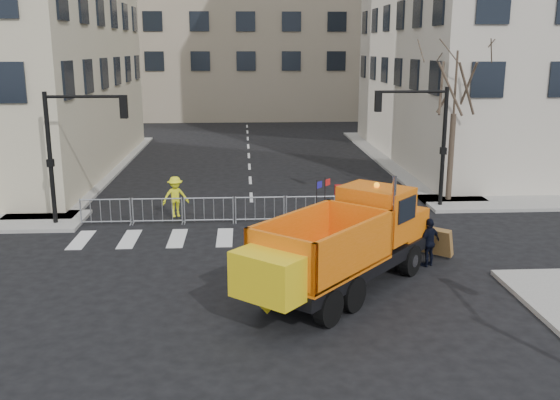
{
  "coord_description": "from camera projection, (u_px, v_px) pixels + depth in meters",
  "views": [
    {
      "loc": [
        -0.33,
        -17.34,
        7.06
      ],
      "look_at": [
        0.84,
        2.5,
        2.18
      ],
      "focal_mm": 40.0,
      "sensor_mm": 36.0,
      "label": 1
    }
  ],
  "objects": [
    {
      "name": "cop_a",
      "position": [
        391.0,
        235.0,
        21.09
      ],
      "size": [
        0.75,
        0.63,
        1.75
      ],
      "primitive_type": "imported",
      "rotation": [
        0.0,
        0.0,
        3.52
      ],
      "color": "black",
      "rests_on": "ground"
    },
    {
      "name": "traffic_light_left",
      "position": [
        50.0,
        160.0,
        24.69
      ],
      "size": [
        0.18,
        0.18,
        5.4
      ],
      "primitive_type": "cylinder",
      "color": "black",
      "rests_on": "ground"
    },
    {
      "name": "crowd_barriers",
      "position": [
        234.0,
        210.0,
        25.71
      ],
      "size": [
        12.6,
        0.6,
        1.1
      ],
      "primitive_type": null,
      "color": "#9EA0A5",
      "rests_on": "ground"
    },
    {
      "name": "sidewalk_back",
      "position": [
        252.0,
        215.0,
        26.74
      ],
      "size": [
        64.0,
        5.0,
        0.15
      ],
      "primitive_type": "cube",
      "color": "gray",
      "rests_on": "ground"
    },
    {
      "name": "cop_b",
      "position": [
        397.0,
        235.0,
        20.78
      ],
      "size": [
        1.19,
        1.12,
        1.94
      ],
      "primitive_type": "imported",
      "rotation": [
        0.0,
        0.0,
        2.58
      ],
      "color": "black",
      "rests_on": "ground"
    },
    {
      "name": "street_tree",
      "position": [
        453.0,
        122.0,
        28.33
      ],
      "size": [
        3.0,
        3.0,
        7.5
      ],
      "primitive_type": null,
      "color": "#382B21",
      "rests_on": "ground"
    },
    {
      "name": "newspaper_box",
      "position": [
        340.0,
        198.0,
        27.08
      ],
      "size": [
        0.45,
        0.41,
        1.1
      ],
      "primitive_type": "cube",
      "rotation": [
        0.0,
        0.0,
        0.01
      ],
      "color": "#B90E10",
      "rests_on": "sidewalk_back"
    },
    {
      "name": "worker",
      "position": [
        175.0,
        197.0,
        25.97
      ],
      "size": [
        1.25,
        0.95,
        1.71
      ],
      "primitive_type": "imported",
      "rotation": [
        0.0,
        0.0,
        0.32
      ],
      "color": "#F6F51D",
      "rests_on": "sidewalk_back"
    },
    {
      "name": "ground",
      "position": [
        257.0,
        292.0,
        18.52
      ],
      "size": [
        120.0,
        120.0,
        0.0
      ],
      "primitive_type": "plane",
      "color": "black",
      "rests_on": "ground"
    },
    {
      "name": "plow_truck",
      "position": [
        342.0,
        243.0,
        18.11
      ],
      "size": [
        7.59,
        8.24,
        3.44
      ],
      "rotation": [
        0.0,
        0.0,
        0.86
      ],
      "color": "black",
      "rests_on": "ground"
    },
    {
      "name": "traffic_light_right",
      "position": [
        443.0,
        149.0,
        27.57
      ],
      "size": [
        0.18,
        0.18,
        5.4
      ],
      "primitive_type": "cylinder",
      "color": "black",
      "rests_on": "ground"
    },
    {
      "name": "cop_c",
      "position": [
        429.0,
        242.0,
        20.51
      ],
      "size": [
        1.01,
        0.87,
        1.63
      ],
      "primitive_type": "imported",
      "rotation": [
        0.0,
        0.0,
        3.75
      ],
      "color": "black",
      "rests_on": "ground"
    }
  ]
}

